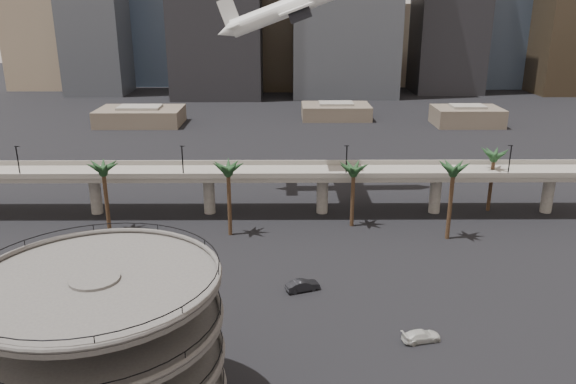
{
  "coord_description": "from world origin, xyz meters",
  "views": [
    {
      "loc": [
        3.58,
        -48.04,
        38.9
      ],
      "look_at": [
        4.12,
        28.0,
        13.33
      ],
      "focal_mm": 35.0,
      "sensor_mm": 36.0,
      "label": 1
    }
  ],
  "objects_px": {
    "airborne_jet": "(298,5)",
    "car_a": "(162,325)",
    "parking_ramp": "(102,341)",
    "car_c": "(421,336)",
    "car_b": "(303,285)",
    "overpass": "(266,177)"
  },
  "relations": [
    {
      "from": "parking_ramp",
      "to": "car_a",
      "type": "xyz_separation_m",
      "value": [
        1.3,
        17.18,
        -9.11
      ]
    },
    {
      "from": "overpass",
      "to": "airborne_jet",
      "type": "height_order",
      "value": "airborne_jet"
    },
    {
      "from": "airborne_jet",
      "to": "car_b",
      "type": "distance_m",
      "value": 58.16
    },
    {
      "from": "parking_ramp",
      "to": "overpass",
      "type": "relative_size",
      "value": 0.17
    },
    {
      "from": "airborne_jet",
      "to": "parking_ramp",
      "type": "bearing_deg",
      "value": -105.35
    },
    {
      "from": "parking_ramp",
      "to": "car_c",
      "type": "bearing_deg",
      "value": 23.87
    },
    {
      "from": "airborne_jet",
      "to": "car_a",
      "type": "xyz_separation_m",
      "value": [
        -17.99,
        -54.43,
        -37.93
      ]
    },
    {
      "from": "airborne_jet",
      "to": "car_b",
      "type": "bearing_deg",
      "value": -90.43
    },
    {
      "from": "car_b",
      "to": "overpass",
      "type": "bearing_deg",
      "value": -9.09
    },
    {
      "from": "car_a",
      "to": "car_c",
      "type": "height_order",
      "value": "car_a"
    },
    {
      "from": "parking_ramp",
      "to": "overpass",
      "type": "distance_m",
      "value": 60.46
    },
    {
      "from": "airborne_jet",
      "to": "car_c",
      "type": "bearing_deg",
      "value": -76.57
    },
    {
      "from": "parking_ramp",
      "to": "overpass",
      "type": "xyz_separation_m",
      "value": [
        13.0,
        59.0,
        -2.5
      ]
    },
    {
      "from": "car_c",
      "to": "car_b",
      "type": "bearing_deg",
      "value": 34.0
    },
    {
      "from": "overpass",
      "to": "car_b",
      "type": "relative_size",
      "value": 26.48
    },
    {
      "from": "car_b",
      "to": "parking_ramp",
      "type": "bearing_deg",
      "value": 124.9
    },
    {
      "from": "car_a",
      "to": "parking_ramp",
      "type": "bearing_deg",
      "value": -157.02
    },
    {
      "from": "overpass",
      "to": "car_c",
      "type": "relative_size",
      "value": 27.08
    },
    {
      "from": "parking_ramp",
      "to": "car_a",
      "type": "bearing_deg",
      "value": 85.69
    },
    {
      "from": "overpass",
      "to": "car_a",
      "type": "relative_size",
      "value": 30.38
    },
    {
      "from": "overpass",
      "to": "car_b",
      "type": "distance_m",
      "value": 32.8
    },
    {
      "from": "overpass",
      "to": "car_a",
      "type": "xyz_separation_m",
      "value": [
        -11.7,
        -41.82,
        -6.61
      ]
    }
  ]
}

